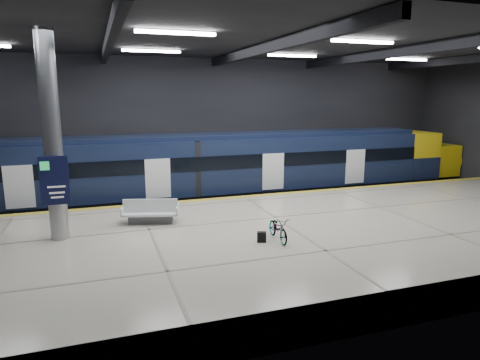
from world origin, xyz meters
name	(u,v)px	position (x,y,z in m)	size (l,w,h in m)	color
ground	(265,236)	(0.00, 0.00, 0.00)	(30.00, 30.00, 0.00)	black
room_shell	(267,100)	(0.00, 0.00, 5.72)	(30.10, 16.10, 8.05)	black
platform	(291,242)	(0.00, -2.50, 0.55)	(30.00, 11.00, 1.10)	#B5AE99
safety_strip	(244,197)	(0.00, 2.75, 1.11)	(30.00, 0.40, 0.01)	gold
rails	(227,204)	(0.00, 5.50, 0.08)	(30.00, 1.52, 0.16)	gray
train	(243,167)	(0.88, 5.50, 2.06)	(29.40, 2.84, 3.79)	black
bench	(151,214)	(-4.82, -0.16, 1.43)	(2.28, 1.41, 0.94)	#595B60
bicycle	(278,228)	(-1.01, -3.59, 1.52)	(0.56, 1.59, 0.84)	#99999E
pannier_bag	(262,237)	(-1.61, -3.59, 1.28)	(0.30, 0.18, 0.35)	black
info_column	(52,140)	(-8.00, -1.03, 4.46)	(0.90, 0.78, 6.90)	#9EA0A5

